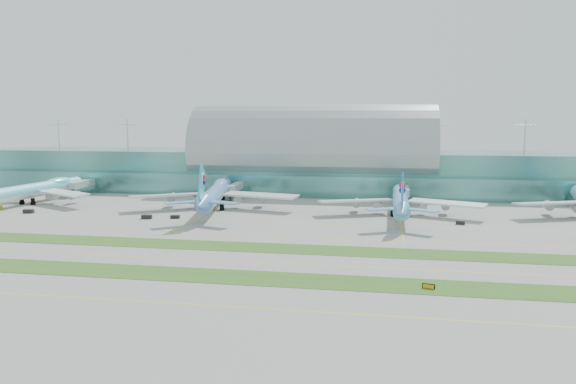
% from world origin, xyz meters
% --- Properties ---
extents(ground, '(700.00, 700.00, 0.00)m').
position_xyz_m(ground, '(0.00, 0.00, 0.00)').
color(ground, gray).
rests_on(ground, ground).
extents(terminal, '(340.00, 69.10, 36.00)m').
position_xyz_m(terminal, '(0.01, 128.79, 14.23)').
color(terminal, '#3D7A75').
rests_on(terminal, ground).
extents(grass_strip_near, '(420.00, 12.00, 0.08)m').
position_xyz_m(grass_strip_near, '(0.00, -28.00, 0.04)').
color(grass_strip_near, '#2D591E').
rests_on(grass_strip_near, ground).
extents(grass_strip_far, '(420.00, 12.00, 0.08)m').
position_xyz_m(grass_strip_far, '(0.00, 2.00, 0.04)').
color(grass_strip_far, '#2D591E').
rests_on(grass_strip_far, ground).
extents(taxiline_a, '(420.00, 0.35, 0.01)m').
position_xyz_m(taxiline_a, '(0.00, -48.00, 0.01)').
color(taxiline_a, yellow).
rests_on(taxiline_a, ground).
extents(taxiline_b, '(420.00, 0.35, 0.01)m').
position_xyz_m(taxiline_b, '(0.00, -14.00, 0.01)').
color(taxiline_b, yellow).
rests_on(taxiline_b, ground).
extents(taxiline_c, '(420.00, 0.35, 0.01)m').
position_xyz_m(taxiline_c, '(0.00, 18.00, 0.01)').
color(taxiline_c, yellow).
rests_on(taxiline_c, ground).
extents(taxiline_d, '(420.00, 0.35, 0.01)m').
position_xyz_m(taxiline_d, '(0.00, 40.00, 0.01)').
color(taxiline_d, yellow).
rests_on(taxiline_d, ground).
extents(airliner_a, '(62.79, 71.70, 19.73)m').
position_xyz_m(airliner_a, '(-113.34, 66.62, 6.09)').
color(airliner_a, '#72E2FB').
rests_on(airliner_a, ground).
extents(airliner_b, '(67.26, 77.14, 21.30)m').
position_xyz_m(airliner_b, '(-31.81, 66.16, 6.57)').
color(airliner_b, '#6197D7').
rests_on(airliner_b, ground).
extents(airliner_c, '(62.21, 70.48, 19.43)m').
position_xyz_m(airliner_c, '(41.66, 64.27, 5.99)').
color(airliner_c, '#68B3E5').
rests_on(airliner_c, ground).
extents(gse_b, '(4.12, 2.28, 1.49)m').
position_xyz_m(gse_b, '(-99.83, 43.06, 0.74)').
color(gse_b, black).
rests_on(gse_b, ground).
extents(gse_c, '(3.98, 2.49, 1.46)m').
position_xyz_m(gse_c, '(-49.72, 39.62, 0.73)').
color(gse_c, black).
rests_on(gse_c, ground).
extents(gse_d, '(3.48, 1.91, 1.23)m').
position_xyz_m(gse_d, '(-39.76, 42.05, 0.62)').
color(gse_d, black).
rests_on(gse_d, ground).
extents(gse_e, '(3.41, 2.34, 1.38)m').
position_xyz_m(gse_e, '(41.62, 51.86, 0.69)').
color(gse_e, orange).
rests_on(gse_e, ground).
extents(gse_f, '(3.24, 2.10, 1.37)m').
position_xyz_m(gse_f, '(61.78, 47.98, 0.68)').
color(gse_f, black).
rests_on(gse_f, ground).
extents(taxiway_sign_east, '(2.75, 1.01, 1.18)m').
position_xyz_m(taxiway_sign_east, '(45.72, -29.43, 0.58)').
color(taxiway_sign_east, black).
rests_on(taxiway_sign_east, ground).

